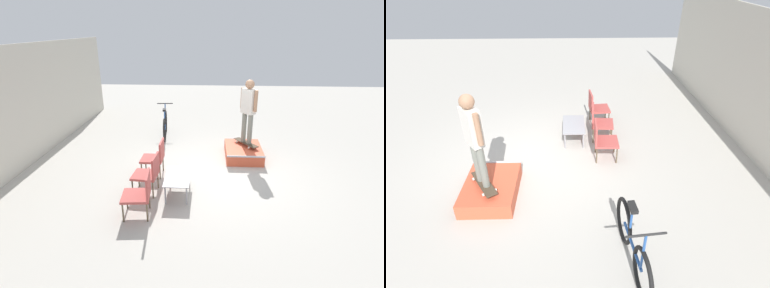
{
  "view_description": "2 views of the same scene",
  "coord_description": "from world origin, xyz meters",
  "views": [
    {
      "loc": [
        -6.61,
        0.25,
        3.36
      ],
      "look_at": [
        0.17,
        0.63,
        0.71
      ],
      "focal_mm": 28.0,
      "sensor_mm": 36.0,
      "label": 1
    },
    {
      "loc": [
        5.49,
        0.78,
        3.88
      ],
      "look_at": [
        0.32,
        0.93,
        0.64
      ],
      "focal_mm": 28.0,
      "sensor_mm": 36.0,
      "label": 2
    }
  ],
  "objects": [
    {
      "name": "bicycle",
      "position": [
        2.65,
        1.64,
        0.39
      ],
      "size": [
        1.69,
        0.52,
        1.03
      ],
      "rotation": [
        0.0,
        0.0,
        0.1
      ],
      "color": "black",
      "rests_on": "ground_plane"
    },
    {
      "name": "skate_ramp_box",
      "position": [
        1.07,
        -0.74,
        0.15
      ],
      "size": [
        1.33,
        0.97,
        0.32
      ],
      "color": "#DB5638",
      "rests_on": "ground_plane"
    },
    {
      "name": "person_skater",
      "position": [
        1.2,
        -0.81,
        1.41
      ],
      "size": [
        0.46,
        0.4,
        1.72
      ],
      "rotation": [
        0.0,
        0.0,
        0.7
      ],
      "color": "gray",
      "rests_on": "skateboard_on_ramp"
    },
    {
      "name": "patio_chair_center",
      "position": [
        -0.97,
        1.48,
        0.49
      ],
      "size": [
        0.56,
        0.56,
        0.88
      ],
      "rotation": [
        0.0,
        0.0,
        3.06
      ],
      "color": "brown",
      "rests_on": "ground_plane"
    },
    {
      "name": "patio_chair_right",
      "position": [
        -0.12,
        1.48,
        0.49
      ],
      "size": [
        0.53,
        0.53,
        0.88
      ],
      "rotation": [
        0.0,
        0.0,
        3.12
      ],
      "color": "brown",
      "rests_on": "ground_plane"
    },
    {
      "name": "skateboard_on_ramp",
      "position": [
        1.2,
        -0.81,
        0.38
      ],
      "size": [
        0.83,
        0.63,
        0.07
      ],
      "rotation": [
        0.0,
        0.0,
        0.57
      ],
      "color": "#473828",
      "rests_on": "skate_ramp_box"
    },
    {
      "name": "patio_chair_left",
      "position": [
        -1.8,
        1.48,
        0.49
      ],
      "size": [
        0.57,
        0.57,
        0.88
      ],
      "rotation": [
        0.0,
        0.0,
        3.24
      ],
      "color": "brown",
      "rests_on": "ground_plane"
    },
    {
      "name": "coffee_table",
      "position": [
        -0.96,
        0.86,
        0.37
      ],
      "size": [
        0.97,
        0.53,
        0.41
      ],
      "color": "#9E9EA3",
      "rests_on": "ground_plane"
    },
    {
      "name": "ground_plane",
      "position": [
        0.0,
        0.0,
        0.0
      ],
      "size": [
        24.0,
        24.0,
        0.0
      ],
      "primitive_type": "plane",
      "color": "#B7B2A8"
    }
  ]
}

